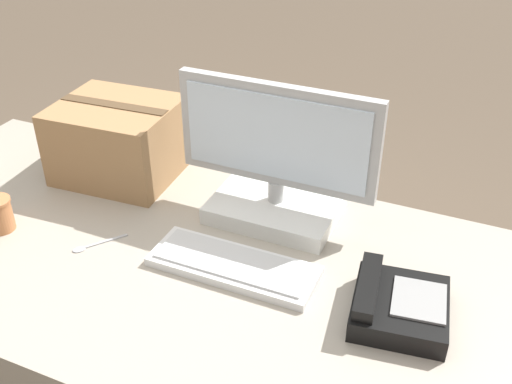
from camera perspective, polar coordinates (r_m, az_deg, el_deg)
name	(u,v)px	position (r m, az deg, el deg)	size (l,w,h in m)	color
office_desk	(169,344)	(1.82, -8.25, -14.18)	(1.80, 0.90, 0.71)	#A89E8E
monitor	(276,170)	(1.61, 1.94, 2.12)	(0.55, 0.25, 0.39)	white
keyboard	(234,265)	(1.49, -2.13, -6.95)	(0.42, 0.15, 0.03)	silver
desk_phone	(397,304)	(1.39, 13.32, -10.36)	(0.23, 0.24, 0.08)	black
spoon	(91,246)	(1.62, -15.44, -4.95)	(0.10, 0.13, 0.00)	#B2B2B7
cardboard_box	(118,140)	(1.87, -12.97, 4.86)	(0.36, 0.32, 0.23)	#9E754C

